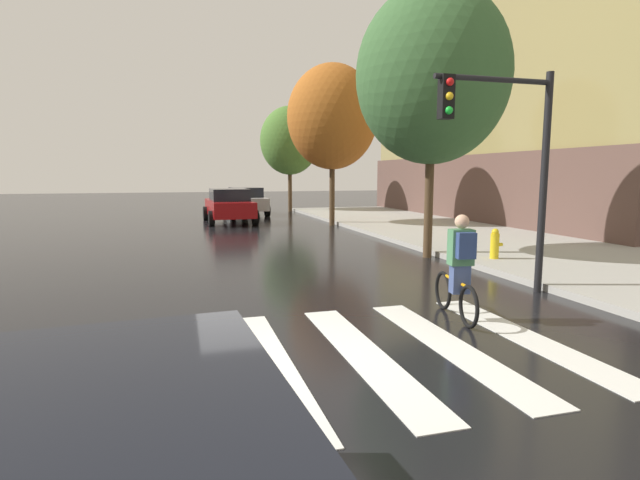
% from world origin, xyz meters
% --- Properties ---
extents(ground_plane, '(120.00, 120.00, 0.00)m').
position_xyz_m(ground_plane, '(0.00, 0.00, 0.00)').
color(ground_plane, black).
extents(crosswalk_stripes, '(7.89, 4.04, 0.01)m').
position_xyz_m(crosswalk_stripes, '(-0.40, 0.00, 0.01)').
color(crosswalk_stripes, silver).
rests_on(crosswalk_stripes, ground).
extents(sedan_mid, '(2.31, 4.74, 1.62)m').
position_xyz_m(sedan_mid, '(0.90, 18.11, 0.84)').
color(sedan_mid, maroon).
rests_on(sedan_mid, ground).
extents(sedan_far, '(2.29, 4.60, 1.56)m').
position_xyz_m(sedan_far, '(2.23, 22.42, 0.81)').
color(sedan_far, '#B7B7BC').
rests_on(sedan_far, ground).
extents(cyclist, '(0.39, 1.70, 1.69)m').
position_xyz_m(cyclist, '(2.81, 1.00, 0.84)').
color(cyclist, black).
rests_on(cyclist, ground).
extents(traffic_light_near, '(2.47, 0.28, 4.20)m').
position_xyz_m(traffic_light_near, '(4.52, 2.24, 2.86)').
color(traffic_light_near, black).
rests_on(traffic_light_near, ground).
extents(fire_hydrant, '(0.33, 0.22, 0.78)m').
position_xyz_m(fire_hydrant, '(6.36, 5.07, 0.53)').
color(fire_hydrant, gold).
rests_on(fire_hydrant, sidewalk).
extents(street_tree_near, '(4.09, 4.09, 7.27)m').
position_xyz_m(street_tree_near, '(5.23, 6.52, 4.91)').
color(street_tree_near, '#4C3823').
rests_on(street_tree_near, ground).
extents(street_tree_mid, '(4.00, 4.00, 7.11)m').
position_xyz_m(street_tree_mid, '(5.24, 15.52, 4.80)').
color(street_tree_mid, '#4C3823').
rests_on(street_tree_mid, ground).
extents(street_tree_far, '(3.61, 3.61, 6.42)m').
position_xyz_m(street_tree_far, '(5.25, 24.29, 4.34)').
color(street_tree_far, '#4C3823').
rests_on(street_tree_far, ground).
extents(corner_building, '(14.55, 19.91, 12.50)m').
position_xyz_m(corner_building, '(18.87, 15.59, 6.20)').
color(corner_building, brown).
rests_on(corner_building, ground).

